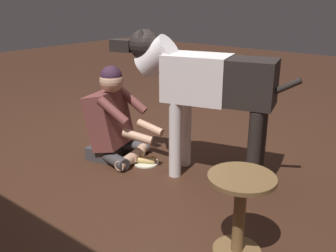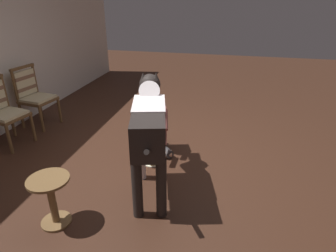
# 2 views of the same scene
# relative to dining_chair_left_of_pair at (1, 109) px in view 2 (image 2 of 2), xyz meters

# --- Properties ---
(ground_plane) EXTENTS (14.88, 14.88, 0.00)m
(ground_plane) POSITION_rel_dining_chair_left_of_pair_xyz_m (0.10, -2.36, -0.54)
(ground_plane) COLOR #3D2217
(dining_chair_left_of_pair) EXTENTS (0.53, 0.53, 0.98)m
(dining_chair_left_of_pair) POSITION_rel_dining_chair_left_of_pair_xyz_m (0.00, 0.00, 0.00)
(dining_chair_left_of_pair) COLOR brown
(dining_chair_left_of_pair) RESTS_ON ground
(dining_chair_right_of_pair) EXTENTS (0.52, 0.52, 0.98)m
(dining_chair_right_of_pair) POSITION_rel_dining_chair_left_of_pair_xyz_m (0.70, 0.00, 0.00)
(dining_chair_right_of_pair) COLOR brown
(dining_chair_right_of_pair) RESTS_ON ground
(person_sitting_on_floor) EXTENTS (0.73, 0.58, 0.87)m
(person_sitting_on_floor) POSITION_rel_dining_chair_left_of_pair_xyz_m (0.26, -2.13, -0.19)
(person_sitting_on_floor) COLOR #3C393B
(person_sitting_on_floor) RESTS_ON ground
(large_dog) EXTENTS (1.52, 0.56, 1.21)m
(large_dog) POSITION_rel_dining_chair_left_of_pair_xyz_m (-0.56, -2.34, 0.24)
(large_dog) COLOR white
(large_dog) RESTS_ON ground
(hot_dog_on_plate) EXTENTS (0.24, 0.24, 0.06)m
(hot_dog_on_plate) POSITION_rel_dining_chair_left_of_pair_xyz_m (-0.05, -2.21, -0.52)
(hot_dog_on_plate) COLOR silver
(hot_dog_on_plate) RESTS_ON ground
(round_side_table) EXTENTS (0.38, 0.38, 0.51)m
(round_side_table) POSITION_rel_dining_chair_left_of_pair_xyz_m (-1.31, -1.60, -0.24)
(round_side_table) COLOR brown
(round_side_table) RESTS_ON ground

